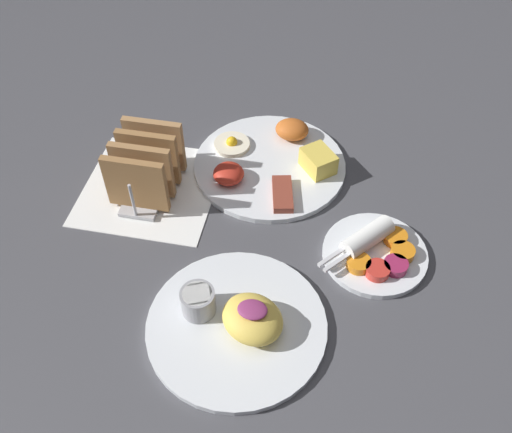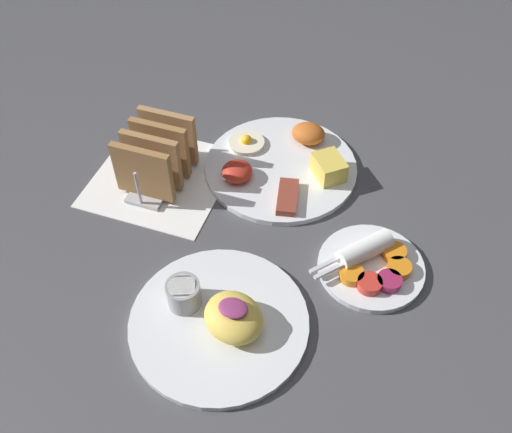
# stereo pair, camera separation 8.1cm
# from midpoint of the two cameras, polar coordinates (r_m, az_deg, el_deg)

# --- Properties ---
(ground_plane) EXTENTS (3.00, 3.00, 0.00)m
(ground_plane) POSITION_cam_midpoint_polar(r_m,az_deg,el_deg) (0.90, 2.22, -1.59)
(ground_plane) COLOR #47474C
(napkin_flat) EXTENTS (0.22, 0.22, 0.00)m
(napkin_flat) POSITION_cam_midpoint_polar(r_m,az_deg,el_deg) (0.99, -7.23, 3.77)
(napkin_flat) COLOR white
(napkin_flat) RESTS_ON ground_plane
(plate_breakfast) EXTENTS (0.26, 0.26, 0.05)m
(plate_breakfast) POSITION_cam_midpoint_polar(r_m,az_deg,el_deg) (0.99, 5.14, 5.14)
(plate_breakfast) COLOR white
(plate_breakfast) RESTS_ON ground_plane
(plate_condiments) EXTENTS (0.16, 0.16, 0.04)m
(plate_condiments) POSITION_cam_midpoint_polar(r_m,az_deg,el_deg) (0.87, 14.10, -4.81)
(plate_condiments) COLOR white
(plate_condiments) RESTS_ON ground_plane
(plate_foreground) EXTENTS (0.25, 0.25, 0.06)m
(plate_foreground) POSITION_cam_midpoint_polar(r_m,az_deg,el_deg) (0.79, -0.74, -10.27)
(plate_foreground) COLOR white
(plate_foreground) RESTS_ON ground_plane
(toast_rack) EXTENTS (0.10, 0.15, 0.10)m
(toast_rack) POSITION_cam_midpoint_polar(r_m,az_deg,el_deg) (0.95, -7.52, 5.92)
(toast_rack) COLOR #B7B7BC
(toast_rack) RESTS_ON ground_plane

